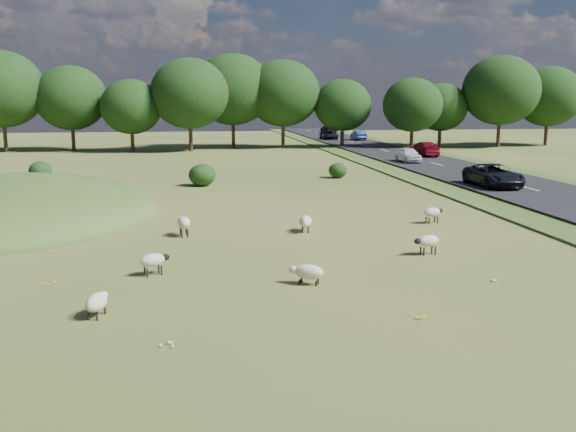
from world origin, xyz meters
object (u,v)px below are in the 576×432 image
at_px(sheep_4, 308,272).
at_px(sheep_6, 305,222).
at_px(sheep_2, 433,212).
at_px(sheep_1, 97,302).
at_px(car_4, 408,155).
at_px(car_7, 329,135).
at_px(car_6, 329,128).
at_px(sheep_0, 154,260).
at_px(car_2, 358,135).
at_px(sheep_5, 428,241).
at_px(car_5, 494,175).
at_px(car_0, 424,149).
at_px(sheep_3, 184,223).

bearing_deg(sheep_4, sheep_6, -73.07).
bearing_deg(sheep_2, sheep_1, -159.05).
bearing_deg(sheep_1, sheep_4, -56.31).
bearing_deg(car_4, sheep_6, -117.39).
bearing_deg(car_7, car_6, 77.87).
xyz_separation_m(sheep_0, car_2, (25.46, 68.25, 0.38)).
height_order(sheep_5, car_2, car_2).
height_order(sheep_1, sheep_4, sheep_4).
height_order(sheep_4, sheep_5, sheep_5).
bearing_deg(car_5, car_6, 86.89).
relative_size(car_4, car_5, 0.74).
bearing_deg(car_5, car_2, 85.64).
distance_m(sheep_4, car_4, 41.10).
relative_size(sheep_2, car_0, 0.23).
distance_m(sheep_5, car_5, 20.33).
height_order(sheep_3, sheep_4, sheep_3).
bearing_deg(car_2, car_6, -90.00).
distance_m(sheep_4, car_7, 74.52).
relative_size(sheep_0, sheep_3, 0.89).
bearing_deg(sheep_1, car_2, -5.74).
xyz_separation_m(sheep_6, car_0, (18.89, 35.17, 0.51)).
xyz_separation_m(car_5, car_6, (3.80, 70.01, 0.02)).
bearing_deg(car_6, car_4, 85.88).
xyz_separation_m(sheep_2, car_0, (12.29, 34.10, 0.42)).
bearing_deg(car_5, car_7, 90.00).
bearing_deg(sheep_3, sheep_1, 161.49).
relative_size(car_2, car_7, 0.92).
distance_m(car_0, car_2, 26.51).
bearing_deg(sheep_1, sheep_5, -50.39).
distance_m(sheep_1, sheep_3, 10.83).
distance_m(sheep_6, car_0, 39.93).
bearing_deg(sheep_6, car_5, 139.06).
bearing_deg(car_0, sheep_3, 55.30).
bearing_deg(car_6, sheep_0, 73.94).
xyz_separation_m(sheep_6, car_7, (15.09, 64.18, 0.39)).
distance_m(sheep_1, sheep_6, 13.35).
height_order(sheep_1, car_4, car_4).
bearing_deg(car_6, sheep_6, 77.00).
bearing_deg(sheep_6, car_0, 162.71).
distance_m(sheep_2, sheep_3, 12.24).
relative_size(sheep_1, car_0, 0.24).
xyz_separation_m(sheep_3, car_6, (24.47, 82.02, 0.39)).
bearing_deg(sheep_3, sheep_5, -123.60).
relative_size(car_0, car_5, 0.94).
xyz_separation_m(car_4, car_5, (0.00, -17.30, 0.07)).
relative_size(sheep_0, car_2, 0.27).
bearing_deg(sheep_5, car_0, -124.52).
distance_m(sheep_0, car_6, 92.02).
bearing_deg(sheep_4, car_5, -102.53).
xyz_separation_m(car_5, car_7, (0.00, 52.34, -0.13)).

